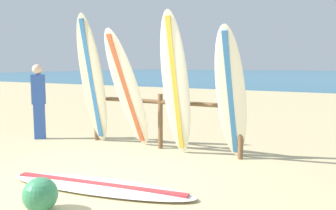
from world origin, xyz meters
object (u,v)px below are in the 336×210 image
(surfboard_rack, at_px, (160,113))
(surfboard_leaning_left, at_px, (127,91))
(surfboard_leaning_far_left, at_px, (92,80))
(beach_ball, at_px, (40,195))
(surfboard_leaning_center, at_px, (231,96))
(surfboard_leaning_center_left, at_px, (176,85))
(beachgoer_standing, at_px, (39,98))
(surfboard_lying_on_sand, at_px, (98,186))

(surfboard_rack, bearing_deg, surfboard_leaning_left, -141.37)
(surfboard_leaning_far_left, bearing_deg, surfboard_rack, 11.34)
(surfboard_leaning_left, height_order, beach_ball, surfboard_leaning_left)
(surfboard_leaning_center, height_order, beach_ball, surfboard_leaning_center)
(surfboard_leaning_center_left, distance_m, beachgoer_standing, 3.26)
(surfboard_rack, bearing_deg, beach_ball, -84.37)
(surfboard_rack, relative_size, surfboard_leaning_far_left, 1.26)
(beachgoer_standing, bearing_deg, surfboard_leaning_far_left, 9.33)
(surfboard_rack, bearing_deg, beachgoer_standing, -169.62)
(surfboard_leaning_center, relative_size, surfboard_lying_on_sand, 0.81)
(surfboard_leaning_center_left, xyz_separation_m, surfboard_leaning_center, (0.95, 0.08, -0.14))
(surfboard_rack, xyz_separation_m, beachgoer_standing, (-2.71, -0.50, 0.19))
(surfboard_rack, relative_size, surfboard_leaning_center_left, 1.30)
(surfboard_leaning_far_left, relative_size, surfboard_leaning_center_left, 1.04)
(surfboard_rack, distance_m, beach_ball, 3.19)
(surfboard_rack, relative_size, beachgoer_standing, 2.02)
(surfboard_lying_on_sand, bearing_deg, beachgoer_standing, 150.05)
(surfboard_leaning_far_left, height_order, beach_ball, surfboard_leaning_far_left)
(surfboard_leaning_center, bearing_deg, surfboard_leaning_left, -177.86)
(surfboard_rack, bearing_deg, surfboard_leaning_center_left, -36.58)
(surfboard_leaning_far_left, xyz_separation_m, surfboard_leaning_center_left, (1.93, -0.11, -0.05))
(surfboard_leaning_far_left, xyz_separation_m, beach_ball, (1.71, -2.85, -1.09))
(surfboard_lying_on_sand, bearing_deg, surfboard_leaning_far_left, 131.85)
(surfboard_leaning_far_left, relative_size, surfboard_lying_on_sand, 0.95)
(surfboard_leaning_far_left, distance_m, surfboard_lying_on_sand, 2.96)
(surfboard_leaning_center_left, bearing_deg, surfboard_leaning_left, 179.34)
(surfboard_lying_on_sand, distance_m, beachgoer_standing, 3.68)
(beach_ball, bearing_deg, surfboard_leaning_center, 67.41)
(surfboard_lying_on_sand, bearing_deg, surfboard_leaning_center, 61.03)
(surfboard_leaning_center_left, bearing_deg, surfboard_leaning_center, 5.09)
(surfboard_lying_on_sand, relative_size, beachgoer_standing, 1.69)
(surfboard_leaning_left, bearing_deg, beachgoer_standing, -177.07)
(surfboard_leaning_left, xyz_separation_m, surfboard_lying_on_sand, (0.87, -1.90, -1.08))
(surfboard_leaning_center_left, relative_size, surfboard_lying_on_sand, 0.92)
(surfboard_leaning_left, distance_m, surfboard_lying_on_sand, 2.35)
(surfboard_lying_on_sand, relative_size, beach_ball, 7.16)
(beach_ball, bearing_deg, surfboard_rack, 95.63)
(surfboard_rack, xyz_separation_m, surfboard_lying_on_sand, (0.39, -2.28, -0.65))
(surfboard_leaning_center_left, bearing_deg, beachgoer_standing, -178.19)
(surfboard_leaning_center_left, bearing_deg, surfboard_leaning_far_left, 176.68)
(surfboard_leaning_left, bearing_deg, beach_ball, -74.03)
(surfboard_leaning_left, relative_size, surfboard_leaning_center_left, 0.90)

